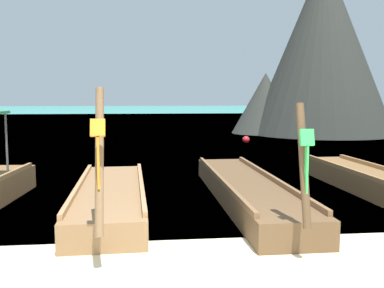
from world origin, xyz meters
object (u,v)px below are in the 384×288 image
longtail_boat_orange_ribbon (111,197)px  mooring_buoy_near (246,140)px  karst_rock (318,49)px  longtail_boat_green_ribbon (246,190)px  longtail_boat_pink_ribbon (366,180)px

longtail_boat_orange_ribbon → mooring_buoy_near: size_ratio=16.60×
karst_rock → mooring_buoy_near: karst_rock is taller
longtail_boat_orange_ribbon → longtail_boat_green_ribbon: longtail_boat_orange_ribbon is taller
mooring_buoy_near → karst_rock: bearing=42.6°
longtail_boat_orange_ribbon → longtail_boat_green_ribbon: (3.01, 0.38, -0.00)m
longtail_boat_orange_ribbon → mooring_buoy_near: bearing=65.2°
longtail_boat_green_ribbon → longtail_boat_pink_ribbon: bearing=14.1°
longtail_boat_orange_ribbon → longtail_boat_pink_ribbon: bearing=10.8°
longtail_boat_pink_ribbon → karst_rock: 18.64m
longtail_boat_green_ribbon → longtail_boat_orange_ribbon: bearing=-172.8°
longtail_boat_orange_ribbon → karst_rock: 22.35m
longtail_boat_orange_ribbon → mooring_buoy_near: longtail_boat_orange_ribbon is taller
longtail_boat_green_ribbon → karst_rock: karst_rock is taller
karst_rock → mooring_buoy_near: size_ratio=30.58×
longtail_boat_pink_ribbon → mooring_buoy_near: 11.60m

